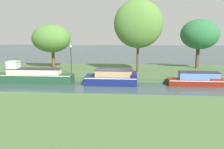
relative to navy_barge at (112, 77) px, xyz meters
The scene contains 11 objects.
ground_plane 1.41m from the navy_barge, 107.89° to the right, with size 120.00×120.00×0.00m, color #354A4B.
riverbank_far 5.83m from the navy_barge, 93.82° to the left, with size 72.00×10.00×0.40m, color #4C6A3F.
riverbank_near 10.22m from the navy_barge, 92.17° to the right, with size 72.00×10.00×0.40m, color #4C703D.
navy_barge is the anchor object (origin of this frame).
forest_narrowboat 7.74m from the navy_barge, behind, with size 7.60×1.55×2.08m.
maroon_cruiser 7.82m from the navy_barge, ahead, with size 4.86×1.47×1.27m.
willow_tree_left 10.88m from the navy_barge, 140.45° to the left, with size 4.75×3.76×5.33m.
willow_tree_centre 6.94m from the navy_barge, 58.69° to the left, with size 5.25×3.27×7.87m.
willow_tree_right 12.97m from the navy_barge, 37.09° to the left, with size 4.59×3.80×5.93m.
lamp_post 5.56m from the navy_barge, 150.19° to the left, with size 0.24×0.24×3.07m.
mooring_post_near 8.44m from the navy_barge, behind, with size 0.17×0.17×0.73m, color brown.
Camera 1 is at (2.10, -21.31, 5.08)m, focal length 38.93 mm.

